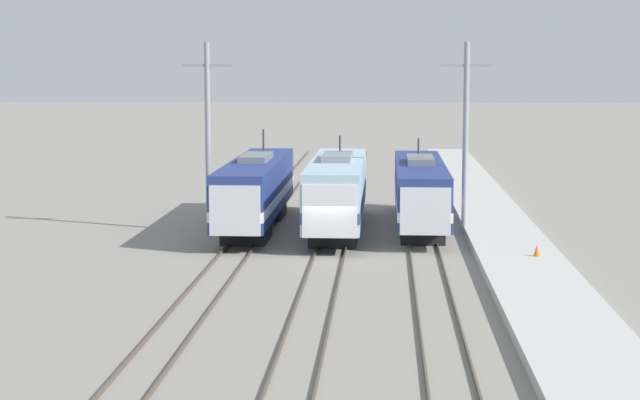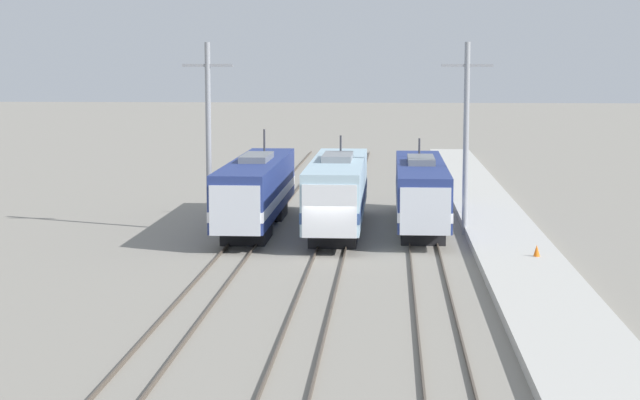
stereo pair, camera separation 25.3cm
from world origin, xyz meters
name	(u,v)px [view 1 (the left image)]	position (x,y,z in m)	size (l,w,h in m)	color
ground_plane	(330,256)	(0.00, 0.00, 0.00)	(400.00, 400.00, 0.00)	gray
rail_pair_far_left	(235,253)	(-4.64, 0.00, 0.07)	(1.51, 120.00, 0.15)	#4C4238
rail_pair_center	(330,254)	(0.00, 0.00, 0.07)	(1.51, 120.00, 0.15)	#4C4238
rail_pair_far_right	(425,255)	(4.64, 0.00, 0.07)	(1.51, 120.00, 0.15)	#4C4238
locomotive_far_left	(255,191)	(-4.64, 8.03, 2.17)	(2.77, 17.32, 5.39)	black
locomotive_center	(337,193)	(0.00, 7.11, 2.23)	(2.92, 16.17, 5.12)	#232326
locomotive_far_right	(420,192)	(4.64, 8.67, 2.10)	(2.74, 17.02, 4.85)	black
catenary_tower_left	(208,133)	(-7.09, 6.96, 5.50)	(2.78, 0.30, 10.45)	gray
catenary_tower_right	(466,134)	(6.99, 6.96, 5.50)	(2.78, 0.30, 10.45)	gray
platform	(516,253)	(8.99, 0.00, 0.22)	(4.00, 120.00, 0.43)	#B7B5AD
traffic_cone	(537,250)	(9.71, -1.85, 0.70)	(0.31, 0.31, 0.54)	orange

